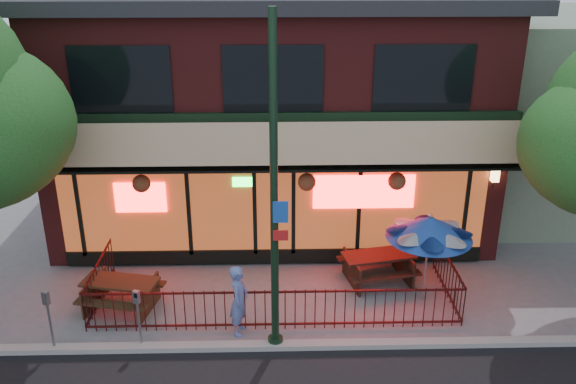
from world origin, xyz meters
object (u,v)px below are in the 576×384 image
picnic_table_right (378,263)px  parking_meter_far (48,311)px  patio_umbrella (429,227)px  parking_meter_near (138,310)px  pedestrian (239,300)px  street_light (274,211)px  picnic_table_left (121,290)px

picnic_table_right → parking_meter_far: parking_meter_far is taller
patio_umbrella → parking_meter_near: (-6.43, -1.70, -1.00)m
patio_umbrella → pedestrian: (-4.35, -1.20, -1.12)m
street_light → parking_meter_far: (-4.68, -0.06, -2.17)m
street_light → parking_meter_near: size_ratio=5.04×
pedestrian → picnic_table_left: bearing=82.5°
parking_meter_near → street_light: bearing=-0.1°
parking_meter_near → parking_meter_far: 1.82m
picnic_table_right → parking_meter_far: bearing=-159.8°
parking_meter_near → picnic_table_left: bearing=115.9°
picnic_table_right → parking_meter_near: bearing=-154.5°
picnic_table_left → patio_umbrella: size_ratio=0.86×
picnic_table_left → picnic_table_right: bearing=9.9°
street_light → pedestrian: size_ratio=4.25×
patio_umbrella → parking_meter_near: size_ratio=1.64×
street_light → parking_meter_far: bearing=-179.2°
street_light → picnic_table_left: (-3.60, 1.53, -2.66)m
picnic_table_right → street_light: bearing=-134.9°
street_light → parking_meter_near: 3.61m
parking_meter_near → parking_meter_far: parking_meter_far is taller
picnic_table_left → picnic_table_right: (6.22, 1.09, 0.02)m
street_light → picnic_table_right: size_ratio=3.43×
patio_umbrella → picnic_table_right: bearing=136.1°
street_light → pedestrian: bearing=147.2°
patio_umbrella → parking_meter_near: 6.72m
street_light → parking_meter_near: street_light is taller
pedestrian → parking_meter_far: size_ratio=1.14×
picnic_table_right → pedestrian: (-3.40, -2.12, 0.32)m
picnic_table_left → parking_meter_far: 1.98m
pedestrian → parking_meter_near: size_ratio=1.18×
street_light → picnic_table_left: bearing=157.0°
picnic_table_left → pedestrian: bearing=-20.0°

